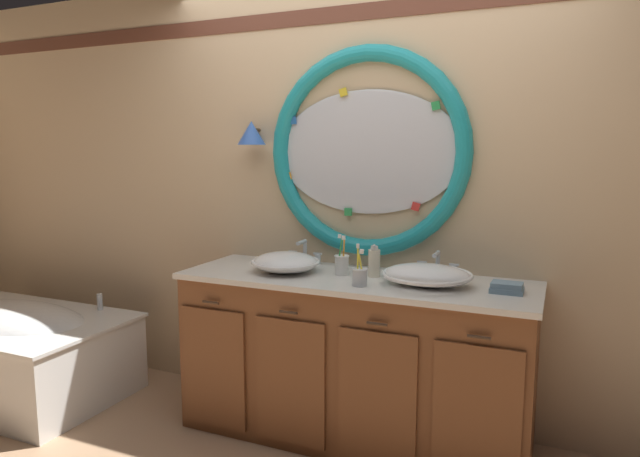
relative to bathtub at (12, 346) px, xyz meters
The scene contains 12 objects.
ground_plane 2.20m from the bathtub, ahead, with size 14.00×14.00×0.00m, color tan.
back_wall_assembly 2.50m from the bathtub, 17.80° to the left, with size 6.40×0.26×2.60m.
vanity_counter 2.25m from the bathtub, ahead, with size 1.89×0.65×0.90m.
bathtub is the anchor object (origin of this frame).
sink_basin_left 1.96m from the bathtub, 10.42° to the left, with size 0.38×0.38×0.11m.
sink_basin_right 2.71m from the bathtub, ahead, with size 0.45×0.45×0.11m.
faucet_set_left 2.02m from the bathtub, 17.78° to the left, with size 0.22×0.12×0.15m.
faucet_set_right 2.75m from the bathtub, 12.58° to the left, with size 0.23×0.13×0.14m.
toothbrush_holder_left 2.26m from the bathtub, 10.48° to the left, with size 0.08×0.08×0.22m.
toothbrush_holder_right 2.40m from the bathtub, ahead, with size 0.08×0.08×0.21m.
soap_dispenser 2.44m from the bathtub, 10.25° to the left, with size 0.06×0.07×0.18m.
folded_hand_towel 3.07m from the bathtub, ahead, with size 0.15×0.11×0.05m.
Camera 1 is at (1.03, -2.48, 1.57)m, focal length 31.29 mm.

